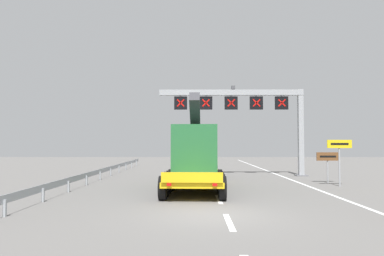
{
  "coord_description": "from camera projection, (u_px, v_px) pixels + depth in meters",
  "views": [
    {
      "loc": [
        -0.62,
        -13.13,
        2.55
      ],
      "look_at": [
        -0.78,
        11.96,
        3.63
      ],
      "focal_mm": 34.05,
      "sensor_mm": 36.0,
      "label": 1
    }
  ],
  "objects": [
    {
      "name": "ground",
      "position": [
        212.0,
        215.0,
        13.0
      ],
      "size": [
        112.0,
        112.0,
        0.0
      ],
      "primitive_type": "plane",
      "color": "slate"
    },
    {
      "name": "lane_markings",
      "position": [
        210.0,
        179.0,
        26.23
      ],
      "size": [
        0.2,
        41.08,
        0.01
      ],
      "color": "silver",
      "rests_on": "ground"
    },
    {
      "name": "edge_line_right",
      "position": [
        294.0,
        181.0,
        24.95
      ],
      "size": [
        0.2,
        63.0,
        0.01
      ],
      "primitive_type": "cube",
      "color": "silver",
      "rests_on": "ground"
    },
    {
      "name": "overhead_lane_gantry",
      "position": [
        248.0,
        106.0,
        29.0
      ],
      "size": [
        11.7,
        0.9,
        7.17
      ],
      "color": "#9EA0A5",
      "rests_on": "ground"
    },
    {
      "name": "heavy_haul_truck_yellow",
      "position": [
        197.0,
        152.0,
        23.77
      ],
      "size": [
        3.39,
        14.13,
        5.3
      ],
      "color": "yellow",
      "rests_on": "ground"
    },
    {
      "name": "exit_sign_yellow",
      "position": [
        339.0,
        151.0,
        21.76
      ],
      "size": [
        1.47,
        0.15,
        2.78
      ],
      "color": "#9EA0A5",
      "rests_on": "ground"
    },
    {
      "name": "tourist_info_sign_brown",
      "position": [
        328.0,
        160.0,
        23.57
      ],
      "size": [
        1.45,
        0.15,
        1.99
      ],
      "color": "#9EA0A5",
      "rests_on": "ground"
    },
    {
      "name": "guardrail_left",
      "position": [
        105.0,
        170.0,
        27.12
      ],
      "size": [
        0.13,
        32.11,
        0.76
      ],
      "color": "#999EA3",
      "rests_on": "ground"
    }
  ]
}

